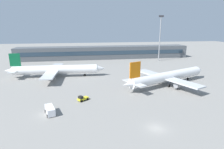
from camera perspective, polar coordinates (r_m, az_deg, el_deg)
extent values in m
plane|color=gray|center=(81.78, 2.78, -1.92)|extent=(400.00, 400.00, 0.00)
cube|color=#4C5156|center=(138.65, -2.35, 6.80)|extent=(124.48, 12.00, 9.00)
cube|color=#263847|center=(132.64, -2.03, 6.65)|extent=(118.26, 0.16, 2.80)
cylinder|color=silver|center=(78.78, 16.81, -0.58)|extent=(36.23, 18.29, 3.97)
cone|color=silver|center=(94.98, 25.07, 1.18)|extent=(5.49, 5.18, 3.77)
cone|color=silver|center=(65.23, 4.83, -3.09)|extent=(4.74, 4.11, 2.78)
cube|color=orange|center=(65.83, 7.12, 1.40)|extent=(4.39, 2.13, 5.75)
cube|color=silver|center=(66.85, 6.79, -2.52)|extent=(6.76, 10.77, 0.25)
cube|color=silver|center=(78.09, 16.28, -0.91)|extent=(16.81, 30.86, 0.52)
cylinder|color=gray|center=(74.68, 19.77, -3.07)|extent=(3.90, 3.23, 2.09)
cylinder|color=gray|center=(82.58, 12.98, -0.92)|extent=(3.90, 3.23, 2.09)
cylinder|color=black|center=(89.62, 22.26, -1.20)|extent=(1.13, 0.79, 1.05)
cylinder|color=black|center=(76.35, 17.13, -3.37)|extent=(1.13, 0.79, 1.05)
cylinder|color=black|center=(79.80, 14.20, -2.39)|extent=(1.13, 0.79, 1.05)
cylinder|color=white|center=(91.06, -16.93, 1.45)|extent=(38.61, 5.83, 4.06)
cone|color=white|center=(89.65, -3.58, 1.87)|extent=(4.64, 4.06, 3.86)
cone|color=white|center=(97.04, -29.12, 1.01)|extent=(4.19, 3.03, 2.84)
cube|color=#0C5933|center=(94.95, -27.69, 3.99)|extent=(4.71, 0.60, 5.88)
cube|color=silver|center=(95.91, -27.54, 1.19)|extent=(3.48, 10.81, 0.26)
cube|color=silver|center=(91.33, -17.57, 1.24)|extent=(6.60, 32.25, 0.53)
cylinder|color=gray|center=(85.58, -18.27, -0.73)|extent=(3.51, 2.29, 2.14)
cylinder|color=gray|center=(97.79, -16.83, 1.24)|extent=(3.51, 2.29, 2.14)
cylinder|color=black|center=(90.29, -8.37, -0.12)|extent=(1.09, 0.48, 1.07)
cylinder|color=black|center=(89.53, -18.44, -0.86)|extent=(1.09, 0.48, 1.07)
cylinder|color=black|center=(94.79, -17.78, 0.03)|extent=(1.09, 0.48, 1.07)
cube|color=yellow|center=(60.91, -8.90, -7.33)|extent=(3.77, 3.37, 0.60)
cube|color=black|center=(60.17, -9.60, -6.97)|extent=(1.72, 1.78, 0.90)
cylinder|color=black|center=(60.95, -10.24, -7.68)|extent=(0.71, 0.62, 0.70)
cylinder|color=black|center=(59.78, -9.34, -8.09)|extent=(0.71, 0.62, 0.70)
cylinder|color=black|center=(62.27, -8.45, -7.11)|extent=(0.71, 0.62, 0.70)
cylinder|color=black|center=(61.13, -7.54, -7.49)|extent=(0.71, 0.62, 0.70)
cube|color=white|center=(54.05, -18.52, -10.31)|extent=(3.54, 5.57, 1.90)
cube|color=#1E2633|center=(55.67, -18.91, -9.04)|extent=(1.85, 0.75, 0.70)
cylinder|color=black|center=(56.02, -17.72, -10.18)|extent=(0.51, 0.81, 0.76)
cylinder|color=black|center=(55.78, -19.81, -10.48)|extent=(0.51, 0.81, 0.76)
cylinder|color=black|center=(52.97, -17.03, -11.61)|extent=(0.51, 0.81, 0.76)
cylinder|color=black|center=(52.71, -19.25, -11.93)|extent=(0.51, 0.81, 0.76)
cylinder|color=gray|center=(131.74, 14.48, 10.35)|extent=(0.70, 0.70, 29.13)
cube|color=#333338|center=(131.62, 14.91, 16.94)|extent=(3.20, 0.80, 1.20)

